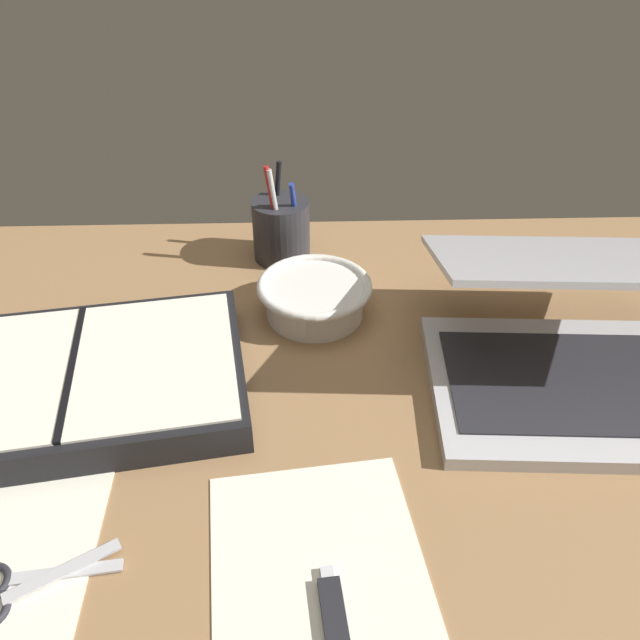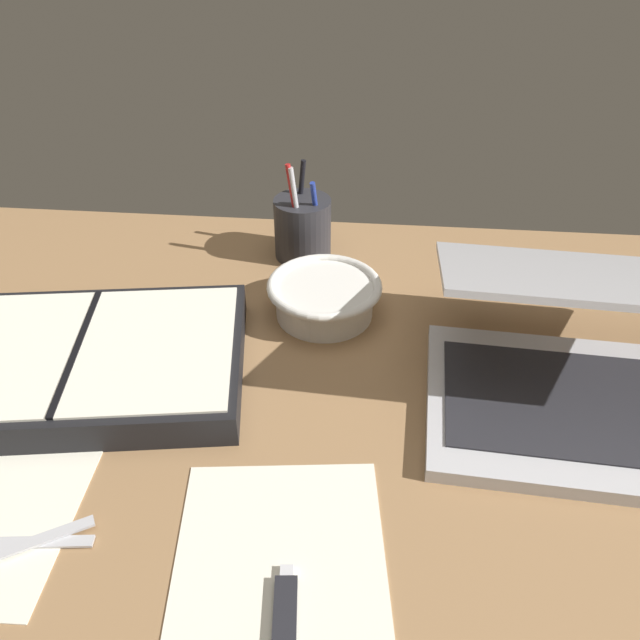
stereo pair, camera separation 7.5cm
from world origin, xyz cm
name	(u,v)px [view 1 (the left image)]	position (x,y,z in cm)	size (l,w,h in cm)	color
desk_top	(291,437)	(0.00, 0.00, 1.00)	(140.00, 100.00, 2.00)	#936D47
laptop	(569,342)	(33.30, 8.15, 7.42)	(34.37, 34.76, 17.90)	#B7B7BC
bowl	(315,296)	(3.28, 22.28, 5.01)	(15.90, 15.90, 5.38)	silver
pen_cup	(281,229)	(-1.57, 38.22, 6.98)	(8.97, 8.97, 16.31)	#28282D
planner	(76,381)	(-25.36, 6.67, 4.16)	(42.89, 31.83, 4.52)	black
scissors	(8,590)	(-24.67, -18.42, 2.34)	(13.54, 8.39, 0.80)	#B7B7BC
paper_sheet_front	(324,600)	(3.02, -20.13, 2.08)	(19.34, 29.35, 0.16)	silver
paper_sheet_beside_planner	(23,517)	(-26.17, -10.65, 2.08)	(15.79, 28.17, 0.16)	silver
usb_drive	(333,610)	(3.74, -21.24, 2.50)	(2.58, 7.32, 1.00)	black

